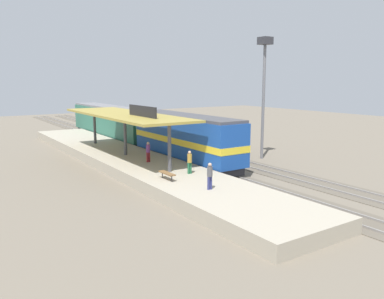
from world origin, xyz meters
TOP-DOWN VIEW (x-y plane):
  - ground_plane at (2.00, 0.00)m, footprint 120.00×120.00m
  - track_near at (0.00, 0.00)m, footprint 3.20×110.00m
  - track_far at (4.60, 0.00)m, footprint 3.20×110.00m
  - platform at (-4.60, 0.00)m, footprint 6.00×44.00m
  - station_canopy at (-4.60, -0.09)m, footprint 5.20×18.00m
  - platform_bench at (-6.00, -10.02)m, footprint 0.44×1.70m
  - locomotive at (0.00, -2.98)m, footprint 2.93×14.43m
  - passenger_carriage_single at (0.00, 15.02)m, footprint 2.90×20.00m
  - freight_car at (4.60, 2.47)m, footprint 2.80×12.00m
  - light_mast at (7.80, -4.87)m, footprint 1.10×1.10m
  - person_waiting at (-4.35, -4.02)m, footprint 0.34×0.34m
  - person_walking at (-4.98, -13.63)m, footprint 0.34×0.34m
  - person_boarding at (-3.73, -9.41)m, footprint 0.34×0.34m

SIDE VIEW (x-z plane):
  - ground_plane at x=2.00m, z-range 0.00..0.00m
  - track_near at x=0.00m, z-range -0.05..0.11m
  - track_far at x=4.60m, z-range -0.05..0.11m
  - platform at x=-4.60m, z-range 0.00..0.90m
  - platform_bench at x=-6.00m, z-range 1.09..1.59m
  - person_waiting at x=-4.35m, z-range 1.00..2.71m
  - person_walking at x=-4.98m, z-range 1.00..2.71m
  - person_boarding at x=-3.73m, z-range 1.00..2.71m
  - freight_car at x=4.60m, z-range 0.20..3.74m
  - passenger_carriage_single at x=0.00m, z-range 0.19..4.43m
  - locomotive at x=0.00m, z-range 0.19..4.63m
  - station_canopy at x=-4.60m, z-range 2.18..6.88m
  - light_mast at x=7.80m, z-range 2.55..14.25m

